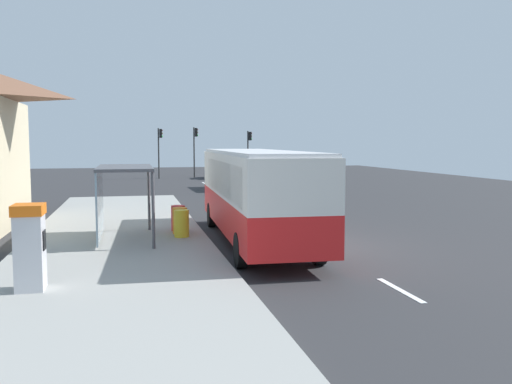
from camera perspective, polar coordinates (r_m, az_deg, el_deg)
name	(u,v)px	position (r m, az deg, el deg)	size (l,w,h in m)	color
ground_plane	(234,202)	(32.36, -2.35, -1.05)	(56.00, 92.00, 0.04)	#2D2D30
sidewalk_platform	(118,239)	(19.92, -14.19, -4.81)	(6.20, 30.00, 0.18)	#999993
lane_stripe_seg_0	(400,290)	(13.62, 14.74, -9.83)	(0.16, 2.20, 0.01)	silver
lane_stripe_seg_1	(326,250)	(18.07, 7.32, -5.98)	(0.16, 2.20, 0.01)	silver
lane_stripe_seg_2	(284,227)	(22.75, 2.94, -3.63)	(0.16, 2.20, 0.01)	silver
lane_stripe_seg_3	(257,212)	(27.55, 0.09, -2.08)	(0.16, 2.20, 0.01)	silver
lane_stripe_seg_4	(238,201)	(32.41, -1.91, -0.99)	(0.16, 2.20, 0.01)	silver
lane_stripe_seg_5	(224,194)	(37.30, -3.39, -0.18)	(0.16, 2.20, 0.01)	silver
lane_stripe_seg_6	(213,188)	(42.22, -4.52, 0.43)	(0.16, 2.20, 0.01)	silver
lane_stripe_seg_7	(204,183)	(47.16, -5.42, 0.92)	(0.16, 2.20, 0.01)	silver
bus	(255,190)	(18.96, -0.07, 0.19)	(2.93, 11.10, 3.21)	red
white_van	(241,171)	(41.01, -1.53, 2.18)	(2.14, 5.25, 2.30)	black
sedan_near	(217,170)	(53.42, -4.11, 2.28)	(1.99, 4.47, 1.52)	navy
ticket_machine	(30,246)	(13.33, -22.46, -5.25)	(0.66, 0.76, 1.94)	silver
recycling_bin_yellow	(182,223)	(19.43, -7.74, -3.26)	(0.52, 0.52, 0.95)	yellow
recycling_bin_orange	(180,221)	(20.12, -7.93, -2.97)	(0.52, 0.52, 0.95)	orange
recycling_bin_red	(178,218)	(20.81, -8.10, -2.70)	(0.52, 0.52, 0.95)	red
traffic_light_near_side	(249,147)	(53.91, -0.74, 4.75)	(0.49, 0.28, 4.60)	#2D2D2D
traffic_light_far_side	(160,145)	(53.56, -9.99, 4.83)	(0.49, 0.28, 4.85)	#2D2D2D
traffic_light_median	(195,144)	(54.65, -6.36, 4.96)	(0.49, 0.28, 4.97)	#2D2D2D
bus_shelter	(116,184)	(19.16, -14.39, 0.85)	(1.80, 4.00, 2.50)	#4C4C51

